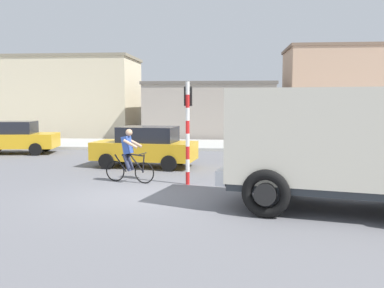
{
  "coord_description": "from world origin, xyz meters",
  "views": [
    {
      "loc": [
        2.57,
        -11.48,
        2.62
      ],
      "look_at": [
        1.31,
        2.5,
        1.2
      ],
      "focal_mm": 40.28,
      "sensor_mm": 36.0,
      "label": 1
    }
  ],
  "objects": [
    {
      "name": "car_far_side",
      "position": [
        -8.09,
        8.84,
        0.82
      ],
      "size": [
        4.2,
        2.29,
        1.6
      ],
      "color": "gold",
      "rests_on": "ground"
    },
    {
      "name": "cyclist",
      "position": [
        -0.66,
        1.93,
        0.86
      ],
      "size": [
        1.68,
        0.6,
        1.72
      ],
      "color": "black",
      "rests_on": "ground"
    },
    {
      "name": "building_mid_block",
      "position": [
        1.12,
        19.72,
        1.93
      ],
      "size": [
        8.79,
        7.7,
        3.86
      ],
      "color": "#9E9389",
      "rests_on": "ground"
    },
    {
      "name": "ground_plane",
      "position": [
        0.0,
        0.0,
        0.0
      ],
      "size": [
        120.0,
        120.0,
        0.0
      ],
      "primitive_type": "plane",
      "color": "slate"
    },
    {
      "name": "building_corner_right",
      "position": [
        12.16,
        20.36,
        3.19
      ],
      "size": [
        11.36,
        5.76,
        6.37
      ],
      "color": "tan",
      "rests_on": "ground"
    },
    {
      "name": "car_red_near",
      "position": [
        -0.77,
        5.17,
        0.82
      ],
      "size": [
        4.19,
        2.27,
        1.6
      ],
      "color": "gold",
      "rests_on": "ground"
    },
    {
      "name": "building_corner_left",
      "position": [
        -10.47,
        20.1,
        2.92
      ],
      "size": [
        11.96,
        5.64,
        5.83
      ],
      "color": "beige",
      "rests_on": "ground"
    },
    {
      "name": "traffic_light_pole",
      "position": [
        1.24,
        1.83,
        2.07
      ],
      "size": [
        0.24,
        0.43,
        3.2
      ],
      "color": "red",
      "rests_on": "ground"
    },
    {
      "name": "sidewalk_far",
      "position": [
        0.0,
        13.13,
        0.08
      ],
      "size": [
        80.0,
        5.0,
        0.16
      ],
      "primitive_type": "cube",
      "color": "#ADADA8",
      "rests_on": "ground"
    },
    {
      "name": "car_white_mid",
      "position": [
        5.57,
        8.38,
        0.82
      ],
      "size": [
        4.17,
        2.23,
        1.6
      ],
      "color": "gold",
      "rests_on": "ground"
    },
    {
      "name": "truck_foreground",
      "position": [
        5.21,
        -1.08,
        1.67
      ],
      "size": [
        5.85,
        3.76,
        2.9
      ],
      "color": "silver",
      "rests_on": "ground"
    }
  ]
}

